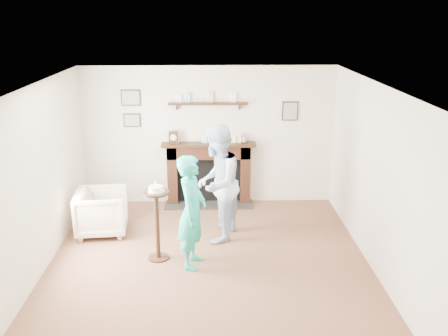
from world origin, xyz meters
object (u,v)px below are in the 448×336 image
Objects in this scene: armchair at (104,233)px; pedestal_table at (157,212)px; man at (217,238)px; woman at (193,264)px.

pedestal_table is (0.97, -0.89, 0.72)m from armchair.
armchair is at bearing -82.71° from man.
woman is (1.47, -1.09, 0.00)m from armchair.
armchair is 1.83m from woman.
man is at bearing 36.69° from pedestal_table.
armchair is 0.67× the size of pedestal_table.
man is 0.91m from woman.
armchair is at bearing 137.39° from pedestal_table.
woman is at bearing -7.69° from man.
armchair is 0.44× the size of man.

